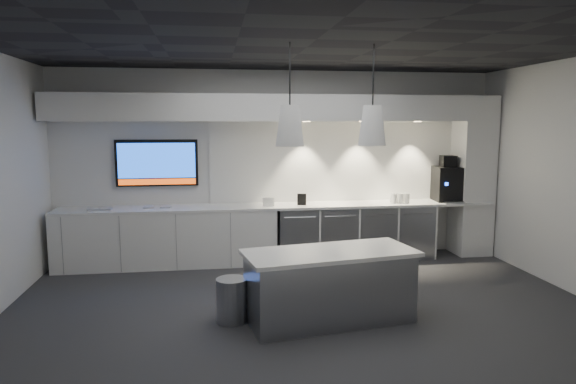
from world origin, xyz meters
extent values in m
plane|color=#323235|center=(0.00, 0.00, 0.00)|extent=(7.00, 7.00, 0.00)
plane|color=black|center=(0.00, 0.00, 3.00)|extent=(7.00, 7.00, 0.00)
plane|color=white|center=(0.00, 2.50, 1.50)|extent=(7.00, 0.00, 7.00)
plane|color=white|center=(0.00, -2.50, 1.50)|extent=(7.00, 0.00, 7.00)
cube|color=white|center=(0.00, 2.17, 0.88)|extent=(6.80, 0.65, 0.04)
cube|color=white|center=(-1.75, 2.17, 0.43)|extent=(3.30, 0.63, 0.86)
cube|color=gray|center=(0.25, 2.17, 0.42)|extent=(0.60, 0.61, 0.85)
cube|color=gray|center=(0.88, 2.17, 0.42)|extent=(0.60, 0.61, 0.85)
cube|color=gray|center=(1.51, 2.17, 0.42)|extent=(0.60, 0.61, 0.85)
cube|color=gray|center=(2.14, 2.17, 0.42)|extent=(0.60, 0.61, 0.85)
cube|color=white|center=(1.20, 2.48, 1.55)|extent=(4.60, 0.03, 1.30)
cube|color=white|center=(0.00, 2.20, 2.40)|extent=(6.90, 0.60, 0.40)
cube|color=white|center=(3.20, 2.20, 1.30)|extent=(0.55, 0.55, 2.60)
cube|color=black|center=(-1.90, 2.45, 1.56)|extent=(1.25, 0.06, 0.72)
cube|color=#1344BA|center=(-1.90, 2.42, 1.60)|extent=(1.17, 0.00, 0.54)
cube|color=#D1420C|center=(-1.90, 2.42, 1.27)|extent=(1.17, 0.00, 0.09)
cube|color=gray|center=(0.21, -0.36, 0.37)|extent=(1.88, 1.00, 0.75)
cube|color=white|center=(0.21, -0.36, 0.77)|extent=(1.98, 1.11, 0.04)
cylinder|color=gray|center=(-0.87, -0.22, 0.24)|extent=(0.42, 0.42, 0.49)
cube|color=black|center=(2.76, 2.20, 1.18)|extent=(0.45, 0.50, 0.56)
cube|color=black|center=(2.76, 2.20, 1.55)|extent=(0.25, 0.25, 0.18)
cube|color=gray|center=(2.76, 1.96, 0.92)|extent=(0.32, 0.23, 0.03)
cube|color=black|center=(0.32, 2.11, 0.99)|extent=(0.14, 0.05, 0.18)
cube|color=white|center=(-0.20, 2.07, 0.97)|extent=(0.18, 0.04, 0.14)
cube|color=#B2B2B2|center=(-2.80, 2.08, 0.91)|extent=(0.20, 0.20, 0.02)
cube|color=#B2B2B2|center=(-2.62, 2.10, 0.91)|extent=(0.17, 0.17, 0.02)
cube|color=#B2B2B2|center=(-2.02, 2.17, 0.91)|extent=(0.18, 0.18, 0.02)
cube|color=#B2B2B2|center=(-1.76, 2.17, 0.91)|extent=(0.17, 0.17, 0.02)
cone|color=white|center=(-0.24, -0.36, 2.15)|extent=(0.30, 0.30, 0.43)
cylinder|color=black|center=(-0.24, -0.36, 2.71)|extent=(0.02, 0.02, 0.70)
cone|color=white|center=(0.65, -0.36, 2.15)|extent=(0.30, 0.30, 0.43)
cylinder|color=black|center=(0.65, -0.36, 2.71)|extent=(0.02, 0.02, 0.70)
camera|label=1|loc=(-1.04, -5.69, 2.19)|focal=32.00mm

